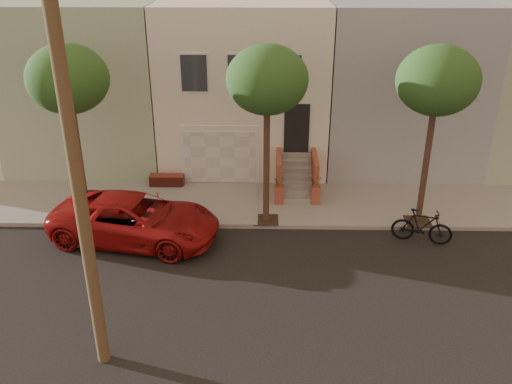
{
  "coord_description": "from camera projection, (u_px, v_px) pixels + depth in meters",
  "views": [
    {
      "loc": [
        0.97,
        -13.65,
        9.54
      ],
      "look_at": [
        0.65,
        3.0,
        1.7
      ],
      "focal_mm": 38.38,
      "sensor_mm": 36.0,
      "label": 1
    }
  ],
  "objects": [
    {
      "name": "tree_mid",
      "position": [
        267.0,
        81.0,
        17.7
      ],
      "size": [
        2.7,
        2.57,
        6.3
      ],
      "color": "#2D2116",
      "rests_on": "sidewalk"
    },
    {
      "name": "ground",
      "position": [
        232.0,
        285.0,
        16.42
      ],
      "size": [
        90.0,
        90.0,
        0.0
      ],
      "primitive_type": "plane",
      "color": "black",
      "rests_on": "ground"
    },
    {
      "name": "motorcycle",
      "position": [
        422.0,
        226.0,
        18.5
      ],
      "size": [
        2.1,
        1.11,
        1.21
      ],
      "primitive_type": "imported",
      "rotation": [
        0.0,
        0.0,
        1.29
      ],
      "color": "black",
      "rests_on": "ground"
    },
    {
      "name": "tree_right",
      "position": [
        438.0,
        82.0,
        17.6
      ],
      "size": [
        2.7,
        2.57,
        6.3
      ],
      "color": "#2D2116",
      "rests_on": "sidewalk"
    },
    {
      "name": "sidewalk",
      "position": [
        240.0,
        204.0,
        21.23
      ],
      "size": [
        40.0,
        3.7,
        0.15
      ],
      "primitive_type": "cube",
      "color": "gray",
      "rests_on": "ground"
    },
    {
      "name": "tree_left",
      "position": [
        68.0,
        80.0,
        17.81
      ],
      "size": [
        2.7,
        2.57,
        6.3
      ],
      "color": "#2D2116",
      "rests_on": "sidewalk"
    },
    {
      "name": "pickup_truck",
      "position": [
        135.0,
        219.0,
        18.57
      ],
      "size": [
        6.08,
        3.63,
        1.58
      ],
      "primitive_type": "imported",
      "rotation": [
        0.0,
        0.0,
        1.39
      ],
      "color": "maroon",
      "rests_on": "ground"
    },
    {
      "name": "house_row",
      "position": [
        245.0,
        77.0,
        24.99
      ],
      "size": [
        33.1,
        11.7,
        7.0
      ],
      "color": "beige",
      "rests_on": "sidewalk"
    }
  ]
}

